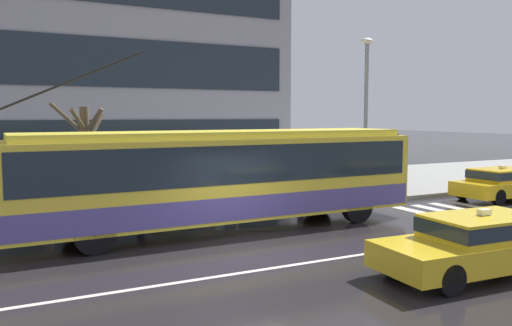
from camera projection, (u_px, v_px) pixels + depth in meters
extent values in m
plane|color=black|center=(256.00, 254.00, 12.50)|extent=(160.00, 160.00, 0.00)
cube|color=gray|center=(151.00, 197.00, 20.95)|extent=(80.00, 10.00, 0.14)
cube|color=beige|center=(442.00, 217.00, 17.02)|extent=(0.44, 4.40, 0.01)
cube|color=beige|center=(461.00, 215.00, 17.43)|extent=(0.44, 4.40, 0.01)
cube|color=beige|center=(479.00, 213.00, 17.83)|extent=(0.44, 4.40, 0.01)
cube|color=beige|center=(497.00, 210.00, 18.24)|extent=(0.44, 4.40, 0.01)
cube|color=silver|center=(281.00, 267.00, 11.43)|extent=(72.00, 0.14, 0.01)
cube|color=yellow|center=(223.00, 177.00, 15.12)|extent=(12.27, 2.70, 2.32)
cube|color=yellow|center=(223.00, 134.00, 15.00)|extent=(11.53, 2.44, 0.20)
cube|color=#1E2833|center=(223.00, 161.00, 15.07)|extent=(11.78, 2.72, 1.06)
cube|color=#594E9C|center=(223.00, 202.00, 15.19)|extent=(12.15, 2.73, 0.65)
cube|color=#1E2833|center=(381.00, 154.00, 17.89)|extent=(0.16, 2.20, 1.16)
cube|color=black|center=(378.00, 137.00, 17.77)|extent=(0.19, 1.90, 0.28)
cylinder|color=black|center=(44.00, 92.00, 12.97)|extent=(4.75, 0.14, 2.16)
cylinder|color=black|center=(46.00, 91.00, 12.35)|extent=(4.75, 0.14, 2.16)
cylinder|color=black|center=(318.00, 197.00, 18.11)|extent=(1.04, 0.32, 1.04)
cylinder|color=black|center=(357.00, 206.00, 16.18)|extent=(1.04, 0.32, 1.04)
cylinder|color=black|center=(80.00, 218.00, 14.36)|extent=(1.04, 0.32, 1.04)
cylinder|color=black|center=(95.00, 233.00, 12.43)|extent=(1.04, 0.32, 1.04)
cube|color=yellow|center=(505.00, 187.00, 20.63)|extent=(4.48, 1.94, 0.55)
cube|color=yellow|center=(502.00, 175.00, 20.50)|extent=(2.43, 1.63, 0.48)
cube|color=#1E2833|center=(502.00, 174.00, 20.50)|extent=(2.48, 1.65, 0.31)
cube|color=silver|center=(503.00, 167.00, 20.47)|extent=(0.28, 0.17, 0.12)
cylinder|color=black|center=(509.00, 187.00, 22.06)|extent=(0.62, 0.22, 0.62)
cylinder|color=black|center=(463.00, 192.00, 20.68)|extent=(0.62, 0.22, 0.62)
cylinder|color=black|center=(499.00, 197.00, 19.25)|extent=(0.62, 0.22, 0.62)
cube|color=yellow|center=(477.00, 251.00, 10.87)|extent=(4.60, 1.98, 0.55)
cube|color=yellow|center=(484.00, 226.00, 10.89)|extent=(2.51, 1.63, 0.48)
cube|color=#1E2833|center=(484.00, 225.00, 10.89)|extent=(2.56, 1.65, 0.31)
cube|color=silver|center=(484.00, 212.00, 10.86)|extent=(0.29, 0.17, 0.12)
cylinder|color=black|center=(450.00, 280.00, 9.58)|extent=(0.63, 0.23, 0.62)
cylinder|color=black|center=(396.00, 259.00, 10.99)|extent=(0.63, 0.23, 0.62)
cylinder|color=black|center=(496.00, 245.00, 12.19)|extent=(0.63, 0.23, 0.62)
cylinder|color=gray|center=(237.00, 175.00, 17.74)|extent=(0.08, 0.08, 2.38)
cylinder|color=gray|center=(143.00, 180.00, 16.26)|extent=(0.08, 0.08, 2.38)
cylinder|color=gray|center=(223.00, 171.00, 18.85)|extent=(0.08, 0.08, 2.38)
cylinder|color=gray|center=(134.00, 176.00, 17.38)|extent=(0.08, 0.08, 2.38)
cube|color=#99ADB2|center=(180.00, 172.00, 18.11)|extent=(3.12, 0.04, 1.90)
cube|color=#B2B2B7|center=(186.00, 140.00, 17.45)|extent=(3.58, 1.55, 0.08)
cube|color=brown|center=(183.00, 195.00, 17.90)|extent=(2.30, 0.36, 0.08)
cylinder|color=#4E5644|center=(213.00, 193.00, 18.74)|extent=(0.14, 0.14, 0.81)
cylinder|color=#4E5644|center=(212.00, 193.00, 18.88)|extent=(0.14, 0.14, 0.81)
cylinder|color=#3C3528|center=(212.00, 174.00, 18.74)|extent=(0.37, 0.37, 0.56)
sphere|color=#DC8C86|center=(212.00, 164.00, 18.71)|extent=(0.24, 0.24, 0.24)
cylinder|color=navy|center=(142.00, 204.00, 16.36)|extent=(0.14, 0.14, 0.85)
cylinder|color=navy|center=(138.00, 205.00, 16.21)|extent=(0.14, 0.14, 0.85)
cylinder|color=navy|center=(140.00, 181.00, 16.22)|extent=(0.50, 0.50, 0.63)
sphere|color=tan|center=(139.00, 168.00, 16.18)|extent=(0.21, 0.21, 0.21)
cone|color=#2D4DA6|center=(142.00, 159.00, 16.26)|extent=(1.50, 1.50, 0.32)
cylinder|color=#333333|center=(142.00, 176.00, 16.31)|extent=(0.02, 0.02, 0.77)
cylinder|color=#5D5150|center=(50.00, 206.00, 15.88)|extent=(0.14, 0.14, 0.86)
cylinder|color=#5D5150|center=(44.00, 207.00, 15.77)|extent=(0.14, 0.14, 0.86)
cylinder|color=navy|center=(46.00, 183.00, 15.76)|extent=(0.46, 0.46, 0.62)
sphere|color=#BB8A8F|center=(46.00, 170.00, 15.72)|extent=(0.21, 0.21, 0.21)
cone|color=#254DA5|center=(41.00, 161.00, 15.61)|extent=(1.18, 1.18, 0.30)
cylinder|color=#333333|center=(42.00, 178.00, 15.66)|extent=(0.02, 0.02, 0.76)
cylinder|color=black|center=(303.00, 188.00, 19.98)|extent=(0.14, 0.14, 0.84)
cylinder|color=black|center=(299.00, 188.00, 19.93)|extent=(0.14, 0.14, 0.84)
cylinder|color=navy|center=(301.00, 170.00, 19.89)|extent=(0.41, 0.41, 0.59)
sphere|color=#C18D91|center=(301.00, 159.00, 19.85)|extent=(0.23, 0.23, 0.23)
cone|color=red|center=(304.00, 152.00, 19.86)|extent=(1.27, 1.27, 0.28)
cylinder|color=#333333|center=(304.00, 165.00, 19.91)|extent=(0.02, 0.02, 0.77)
cylinder|color=gray|center=(366.00, 121.00, 20.36)|extent=(0.16, 0.16, 6.04)
ellipsoid|color=silver|center=(367.00, 41.00, 20.07)|extent=(0.60, 0.32, 0.24)
cylinder|color=brown|center=(86.00, 160.00, 16.93)|extent=(0.30, 0.30, 3.53)
cylinder|color=brown|center=(93.00, 121.00, 16.69)|extent=(0.64, 0.68, 0.91)
cylinder|color=brown|center=(78.00, 120.00, 16.37)|extent=(0.65, 0.88, 0.77)
cylinder|color=brown|center=(68.00, 119.00, 16.82)|extent=(1.13, 0.70, 1.12)
cylinder|color=brown|center=(94.00, 131.00, 17.26)|extent=(0.84, 0.77, 1.21)
cube|color=#1E2833|center=(47.00, 146.00, 22.41)|extent=(23.34, 0.06, 2.25)
cube|color=#1E2833|center=(44.00, 59.00, 22.07)|extent=(23.34, 0.06, 2.25)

